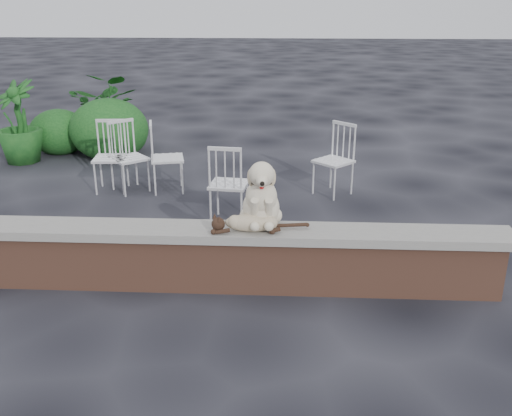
{
  "coord_description": "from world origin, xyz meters",
  "views": [
    {
      "loc": [
        1.09,
        -4.67,
        2.54
      ],
      "look_at": [
        0.84,
        0.2,
        0.7
      ],
      "focal_mm": 40.48,
      "sensor_mm": 36.0,
      "label": 1
    }
  ],
  "objects_px": {
    "potted_plant_a": "(109,110)",
    "chair_b": "(110,157)",
    "dog": "(261,191)",
    "cat": "(251,222)",
    "chair_c": "(229,183)",
    "chair_d": "(334,160)",
    "chair_a": "(129,157)",
    "potted_plant_b": "(18,122)",
    "chair_e": "(167,157)"
  },
  "relations": [
    {
      "from": "potted_plant_b",
      "to": "dog",
      "type": "bearing_deg",
      "value": -44.38
    },
    {
      "from": "cat",
      "to": "potted_plant_a",
      "type": "height_order",
      "value": "potted_plant_a"
    },
    {
      "from": "cat",
      "to": "potted_plant_b",
      "type": "height_order",
      "value": "potted_plant_b"
    },
    {
      "from": "cat",
      "to": "chair_e",
      "type": "bearing_deg",
      "value": 110.92
    },
    {
      "from": "chair_e",
      "to": "chair_c",
      "type": "height_order",
      "value": "same"
    },
    {
      "from": "chair_c",
      "to": "chair_a",
      "type": "relative_size",
      "value": 1.0
    },
    {
      "from": "chair_b",
      "to": "chair_d",
      "type": "height_order",
      "value": "same"
    },
    {
      "from": "chair_c",
      "to": "dog",
      "type": "bearing_deg",
      "value": 112.6
    },
    {
      "from": "dog",
      "to": "chair_e",
      "type": "xyz_separation_m",
      "value": [
        -1.36,
        2.58,
        -0.43
      ]
    },
    {
      "from": "chair_e",
      "to": "potted_plant_b",
      "type": "height_order",
      "value": "potted_plant_b"
    },
    {
      "from": "dog",
      "to": "potted_plant_a",
      "type": "distance_m",
      "value": 5.58
    },
    {
      "from": "chair_a",
      "to": "chair_c",
      "type": "bearing_deg",
      "value": -76.75
    },
    {
      "from": "chair_e",
      "to": "potted_plant_a",
      "type": "distance_m",
      "value": 2.67
    },
    {
      "from": "chair_c",
      "to": "chair_b",
      "type": "xyz_separation_m",
      "value": [
        -1.69,
        1.02,
        0.0
      ]
    },
    {
      "from": "chair_a",
      "to": "potted_plant_b",
      "type": "relative_size",
      "value": 0.73
    },
    {
      "from": "cat",
      "to": "chair_b",
      "type": "relative_size",
      "value": 1.08
    },
    {
      "from": "chair_c",
      "to": "chair_d",
      "type": "distance_m",
      "value": 1.64
    },
    {
      "from": "chair_c",
      "to": "potted_plant_b",
      "type": "relative_size",
      "value": 0.73
    },
    {
      "from": "chair_e",
      "to": "cat",
      "type": "bearing_deg",
      "value": -167.76
    },
    {
      "from": "chair_e",
      "to": "chair_b",
      "type": "xyz_separation_m",
      "value": [
        -0.76,
        -0.03,
        0.0
      ]
    },
    {
      "from": "chair_b",
      "to": "potted_plant_b",
      "type": "height_order",
      "value": "potted_plant_b"
    },
    {
      "from": "chair_d",
      "to": "cat",
      "type": "bearing_deg",
      "value": -64.99
    },
    {
      "from": "cat",
      "to": "chair_c",
      "type": "xyz_separation_m",
      "value": [
        -0.36,
        1.67,
        -0.2
      ]
    },
    {
      "from": "cat",
      "to": "chair_c",
      "type": "relative_size",
      "value": 1.08
    },
    {
      "from": "cat",
      "to": "chair_d",
      "type": "height_order",
      "value": "chair_d"
    },
    {
      "from": "chair_c",
      "to": "chair_a",
      "type": "bearing_deg",
      "value": -29.04
    },
    {
      "from": "chair_a",
      "to": "chair_d",
      "type": "height_order",
      "value": "same"
    },
    {
      "from": "chair_a",
      "to": "chair_d",
      "type": "distance_m",
      "value": 2.71
    },
    {
      "from": "dog",
      "to": "potted_plant_a",
      "type": "bearing_deg",
      "value": 115.81
    },
    {
      "from": "chair_a",
      "to": "potted_plant_a",
      "type": "distance_m",
      "value": 2.46
    },
    {
      "from": "potted_plant_a",
      "to": "chair_b",
      "type": "bearing_deg",
      "value": -73.59
    },
    {
      "from": "dog",
      "to": "potted_plant_a",
      "type": "height_order",
      "value": "potted_plant_a"
    },
    {
      "from": "chair_c",
      "to": "potted_plant_a",
      "type": "relative_size",
      "value": 0.73
    },
    {
      "from": "chair_b",
      "to": "chair_d",
      "type": "bearing_deg",
      "value": -5.09
    },
    {
      "from": "potted_plant_b",
      "to": "chair_c",
      "type": "bearing_deg",
      "value": -33.7
    },
    {
      "from": "dog",
      "to": "chair_d",
      "type": "xyz_separation_m",
      "value": [
        0.84,
        2.55,
        -0.43
      ]
    },
    {
      "from": "chair_c",
      "to": "chair_a",
      "type": "xyz_separation_m",
      "value": [
        -1.43,
        1.03,
        0.0
      ]
    },
    {
      "from": "chair_d",
      "to": "potted_plant_a",
      "type": "relative_size",
      "value": 0.73
    },
    {
      "from": "dog",
      "to": "potted_plant_b",
      "type": "distance_m",
      "value": 5.53
    },
    {
      "from": "dog",
      "to": "chair_b",
      "type": "distance_m",
      "value": 3.34
    },
    {
      "from": "cat",
      "to": "chair_e",
      "type": "relative_size",
      "value": 1.08
    },
    {
      "from": "potted_plant_b",
      "to": "chair_b",
      "type": "bearing_deg",
      "value": -35.96
    },
    {
      "from": "dog",
      "to": "chair_c",
      "type": "relative_size",
      "value": 0.67
    },
    {
      "from": "chair_b",
      "to": "chair_e",
      "type": "bearing_deg",
      "value": -2.72
    },
    {
      "from": "dog",
      "to": "chair_e",
      "type": "height_order",
      "value": "dog"
    },
    {
      "from": "chair_b",
      "to": "chair_a",
      "type": "distance_m",
      "value": 0.25
    },
    {
      "from": "chair_c",
      "to": "potted_plant_b",
      "type": "xyz_separation_m",
      "value": [
        -3.51,
        2.34,
        0.17
      ]
    },
    {
      "from": "chair_a",
      "to": "chair_e",
      "type": "bearing_deg",
      "value": -38.19
    },
    {
      "from": "chair_c",
      "to": "chair_a",
      "type": "height_order",
      "value": "same"
    },
    {
      "from": "chair_b",
      "to": "potted_plant_b",
      "type": "relative_size",
      "value": 0.73
    }
  ]
}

